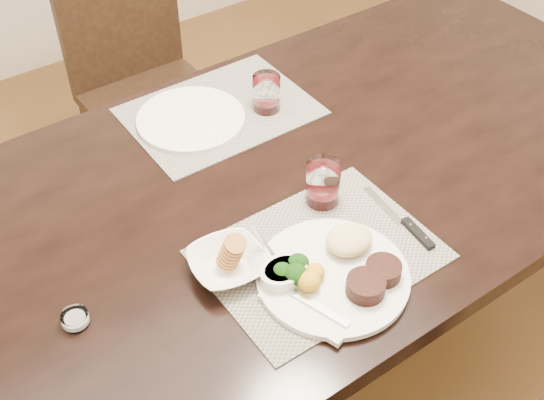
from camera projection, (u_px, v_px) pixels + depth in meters
ground_plane at (300, 349)px, 2.11m from camera, size 4.50×4.50×0.00m
dining_table at (308, 191)px, 1.65m from camera, size 2.00×1.00×0.75m
chair_far at (141, 75)px, 2.32m from camera, size 0.42×0.42×0.90m
placemat_near at (319, 254)px, 1.39m from camera, size 0.46×0.34×0.00m
placemat_far at (220, 111)px, 1.75m from camera, size 0.46×0.34×0.00m
dinner_plate at (340, 270)px, 1.34m from camera, size 0.30×0.30×0.05m
napkin_fork at (312, 303)px, 1.29m from camera, size 0.15×0.21×0.02m
steak_knife at (409, 226)px, 1.44m from camera, size 0.03×0.22×0.01m
cracker_bowl at (227, 263)px, 1.34m from camera, size 0.17×0.17×0.07m
sauce_ramekin at (283, 274)px, 1.32m from camera, size 0.10×0.15×0.08m
wine_glass_near at (323, 185)px, 1.47m from camera, size 0.07×0.07×0.10m
far_plate at (191, 119)px, 1.71m from camera, size 0.27×0.27×0.01m
wine_glass_far at (267, 95)px, 1.72m from camera, size 0.07×0.07×0.10m
salt_cellar at (75, 319)px, 1.26m from camera, size 0.05×0.05×0.02m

